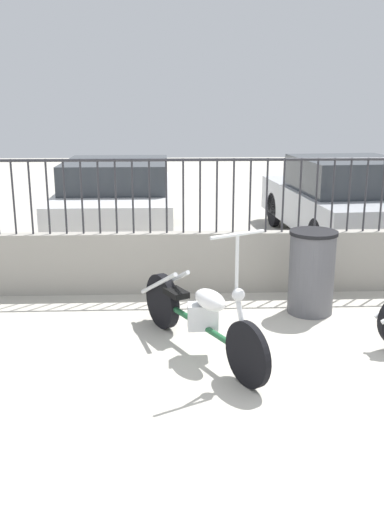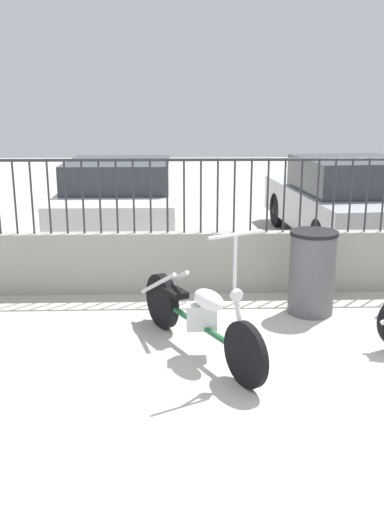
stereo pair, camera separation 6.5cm
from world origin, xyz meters
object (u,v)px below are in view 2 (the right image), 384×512
at_px(motorcycle_green, 194,312).
at_px(car_silver, 347,200).
at_px(car_white, 121,199).
at_px(trash_bin, 312,272).

bearing_deg(motorcycle_green, car_silver, 119.49).
bearing_deg(car_white, trash_bin, -146.26).
bearing_deg(car_white, motorcycle_green, -166.46).
bearing_deg(trash_bin, car_silver, 67.82).
bearing_deg(trash_bin, motorcycle_green, -144.76).
height_order(motorcycle_green, trash_bin, motorcycle_green).
relative_size(motorcycle_green, car_white, 0.47).
relative_size(motorcycle_green, car_silver, 0.47).
relative_size(motorcycle_green, trash_bin, 2.05).
xyz_separation_m(car_white, car_silver, (3.83, -0.30, 0.01)).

